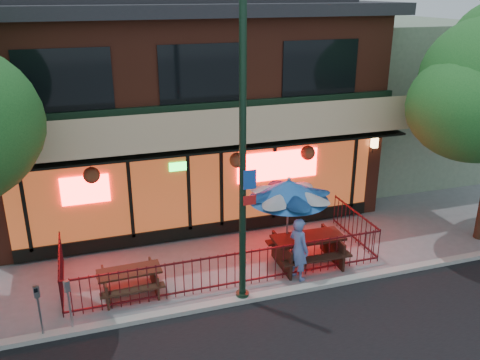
{
  "coord_description": "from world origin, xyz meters",
  "views": [
    {
      "loc": [
        -3.37,
        -10.53,
        7.18
      ],
      "look_at": [
        0.72,
        2.0,
        2.21
      ],
      "focal_mm": 38.0,
      "sensor_mm": 36.0,
      "label": 1
    }
  ],
  "objects_px": {
    "street_light": "(243,180)",
    "parking_meter_near": "(68,298)",
    "picnic_table_left": "(130,278)",
    "parking_meter_far": "(38,303)",
    "picnic_table_right": "(308,246)",
    "pedestrian": "(299,249)",
    "patio_umbrella": "(289,190)"
  },
  "relations": [
    {
      "from": "picnic_table_left",
      "to": "picnic_table_right",
      "type": "bearing_deg",
      "value": -0.19
    },
    {
      "from": "street_light",
      "to": "picnic_table_left",
      "type": "distance_m",
      "value": 3.91
    },
    {
      "from": "pedestrian",
      "to": "picnic_table_left",
      "type": "bearing_deg",
      "value": 61.24
    },
    {
      "from": "patio_umbrella",
      "to": "pedestrian",
      "type": "height_order",
      "value": "patio_umbrella"
    },
    {
      "from": "pedestrian",
      "to": "parking_meter_far",
      "type": "relative_size",
      "value": 1.31
    },
    {
      "from": "picnic_table_left",
      "to": "parking_meter_near",
      "type": "distance_m",
      "value": 1.86
    },
    {
      "from": "street_light",
      "to": "parking_meter_near",
      "type": "bearing_deg",
      "value": 179.96
    },
    {
      "from": "parking_meter_near",
      "to": "pedestrian",
      "type": "bearing_deg",
      "value": 5.02
    },
    {
      "from": "picnic_table_left",
      "to": "parking_meter_near",
      "type": "xyz_separation_m",
      "value": [
        -1.41,
        -1.12,
        0.44
      ]
    },
    {
      "from": "parking_meter_near",
      "to": "parking_meter_far",
      "type": "bearing_deg",
      "value": -175.26
    },
    {
      "from": "picnic_table_left",
      "to": "picnic_table_right",
      "type": "distance_m",
      "value": 4.84
    },
    {
      "from": "pedestrian",
      "to": "picnic_table_right",
      "type": "bearing_deg",
      "value": -63.5
    },
    {
      "from": "patio_umbrella",
      "to": "pedestrian",
      "type": "bearing_deg",
      "value": -95.22
    },
    {
      "from": "patio_umbrella",
      "to": "parking_meter_near",
      "type": "height_order",
      "value": "patio_umbrella"
    },
    {
      "from": "picnic_table_left",
      "to": "parking_meter_far",
      "type": "bearing_deg",
      "value": -150.07
    },
    {
      "from": "patio_umbrella",
      "to": "pedestrian",
      "type": "relative_size",
      "value": 1.44
    },
    {
      "from": "picnic_table_left",
      "to": "pedestrian",
      "type": "xyz_separation_m",
      "value": [
        4.29,
        -0.62,
        0.43
      ]
    },
    {
      "from": "picnic_table_right",
      "to": "parking_meter_far",
      "type": "height_order",
      "value": "parking_meter_far"
    },
    {
      "from": "picnic_table_left",
      "to": "street_light",
      "type": "bearing_deg",
      "value": -23.39
    },
    {
      "from": "picnic_table_right",
      "to": "parking_meter_near",
      "type": "distance_m",
      "value": 6.36
    },
    {
      "from": "patio_umbrella",
      "to": "picnic_table_right",
      "type": "bearing_deg",
      "value": -38.08
    },
    {
      "from": "street_light",
      "to": "picnic_table_right",
      "type": "bearing_deg",
      "value": 26.06
    },
    {
      "from": "street_light",
      "to": "parking_meter_far",
      "type": "bearing_deg",
      "value": -179.4
    },
    {
      "from": "parking_meter_near",
      "to": "patio_umbrella",
      "type": "bearing_deg",
      "value": 14.23
    },
    {
      "from": "pedestrian",
      "to": "parking_meter_near",
      "type": "relative_size",
      "value": 1.33
    },
    {
      "from": "street_light",
      "to": "parking_meter_near",
      "type": "relative_size",
      "value": 5.4
    },
    {
      "from": "parking_meter_near",
      "to": "parking_meter_far",
      "type": "relative_size",
      "value": 0.98
    },
    {
      "from": "picnic_table_right",
      "to": "parking_meter_near",
      "type": "xyz_separation_m",
      "value": [
        -6.26,
        -1.1,
        0.33
      ]
    },
    {
      "from": "picnic_table_left",
      "to": "parking_meter_far",
      "type": "distance_m",
      "value": 2.38
    },
    {
      "from": "picnic_table_left",
      "to": "pedestrian",
      "type": "relative_size",
      "value": 0.92
    },
    {
      "from": "patio_umbrella",
      "to": "parking_meter_far",
      "type": "height_order",
      "value": "patio_umbrella"
    },
    {
      "from": "street_light",
      "to": "parking_meter_near",
      "type": "height_order",
      "value": "street_light"
    }
  ]
}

